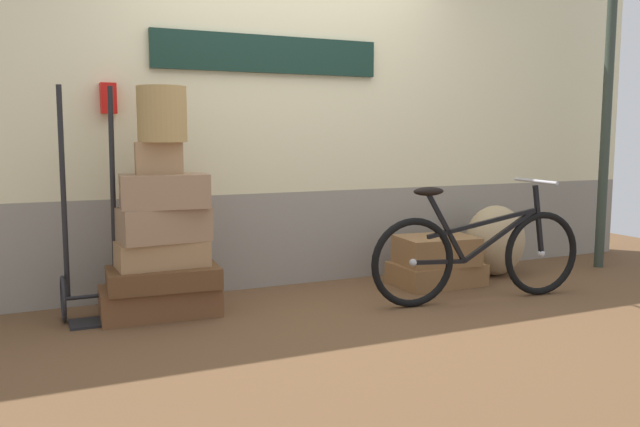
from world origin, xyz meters
name	(u,v)px	position (x,y,z in m)	size (l,w,h in m)	color
ground	(332,313)	(0.00, 0.00, -0.03)	(8.81, 5.20, 0.06)	brown
station_building	(285,118)	(0.01, 0.85, 1.27)	(6.81, 0.74, 2.54)	gray
suitcase_0	(160,301)	(-1.07, 0.31, 0.10)	(0.74, 0.39, 0.19)	brown
suitcase_1	(163,277)	(-1.05, 0.27, 0.25)	(0.69, 0.40, 0.13)	brown
suitcase_2	(162,253)	(-1.05, 0.30, 0.40)	(0.56, 0.31, 0.16)	#9E754C
suitcase_3	(164,224)	(-1.04, 0.28, 0.59)	(0.54, 0.30, 0.21)	#937051
suitcase_4	(164,191)	(-1.03, 0.26, 0.80)	(0.53, 0.30, 0.21)	#937051
suitcase_5	(159,158)	(-1.05, 0.30, 1.01)	(0.28, 0.17, 0.20)	#9E754C
suitcase_6	(436,274)	(1.03, 0.29, 0.08)	(0.66, 0.45, 0.17)	olive
suitcase_7	(436,250)	(1.02, 0.28, 0.27)	(0.57, 0.42, 0.21)	olive
wicker_basket	(162,114)	(-1.03, 0.29, 1.27)	(0.30, 0.30, 0.34)	#A8844C
luggage_trolley	(92,265)	(-1.47, 0.38, 0.35)	(0.37, 0.37, 1.44)	black
burlap_sack	(495,240)	(1.66, 0.37, 0.29)	(0.51, 0.43, 0.58)	tan
bicycle	(479,254)	(1.01, -0.24, 0.33)	(1.62, 0.46, 0.84)	black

